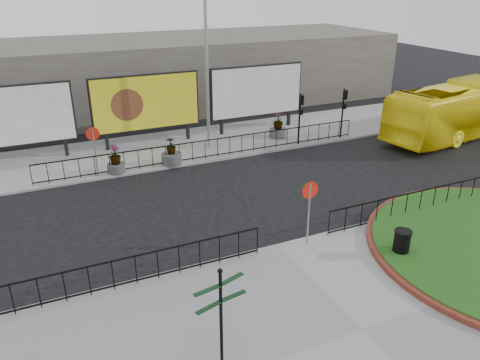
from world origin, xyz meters
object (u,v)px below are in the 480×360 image
billboard_mid (146,103)px  planter_c (278,128)px  lamp_post (207,65)px  fingerpost_sign (221,310)px  planter_a (116,162)px  planter_b (172,155)px  litter_bin (402,243)px  bus (464,109)px

billboard_mid → planter_c: billboard_mid is taller
lamp_post → planter_c: 6.10m
billboard_mid → lamp_post: lamp_post is taller
billboard_mid → fingerpost_sign: billboard_mid is taller
planter_a → planter_b: (2.88, -0.00, -0.10)m
lamp_post → litter_bin: bearing=-81.5°
bus → planter_a: (-20.89, 2.44, -0.99)m
fingerpost_sign → planter_a: (0.06, 14.06, -1.22)m
bus → planter_c: (-10.80, 4.04, -0.98)m
billboard_mid → litter_bin: 16.38m
fingerpost_sign → litter_bin: 8.08m
litter_bin → planter_c: planter_c is taller
fingerpost_sign → planter_c: bearing=47.2°
fingerpost_sign → planter_b: bearing=68.3°
lamp_post → bus: size_ratio=0.76×
litter_bin → planter_a: size_ratio=0.69×
bus → planter_b: bus is taller
litter_bin → bus: bus is taller
billboard_mid → litter_bin: billboard_mid is taller
fingerpost_sign → bus: (20.95, 11.62, -0.23)m
billboard_mid → planter_a: bearing=-125.9°
litter_bin → planter_a: planter_a is taller
planter_b → fingerpost_sign: bearing=-101.8°
bus → planter_a: bearing=73.8°
billboard_mid → planter_b: (0.30, -3.57, -2.01)m
fingerpost_sign → planter_c: 18.70m
fingerpost_sign → litter_bin: size_ratio=2.95×
litter_bin → planter_b: 12.80m
lamp_post → litter_bin: size_ratio=9.16×
planter_a → planter_b: planter_a is taller
billboard_mid → litter_bin: size_ratio=6.15×
fingerpost_sign → billboard_mid: bearing=71.6°
billboard_mid → planter_c: bearing=-14.7°
billboard_mid → planter_a: billboard_mid is taller
billboard_mid → lamp_post: size_ratio=0.67×
fingerpost_sign → bus: bearing=19.1°
planter_b → bus: bearing=-7.7°
billboard_mid → planter_a: size_ratio=4.23×
lamp_post → planter_c: bearing=-0.0°
bus → planter_c: bus is taller
bus → planter_a: size_ratio=8.27×
planter_c → bus: bearing=-20.5°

